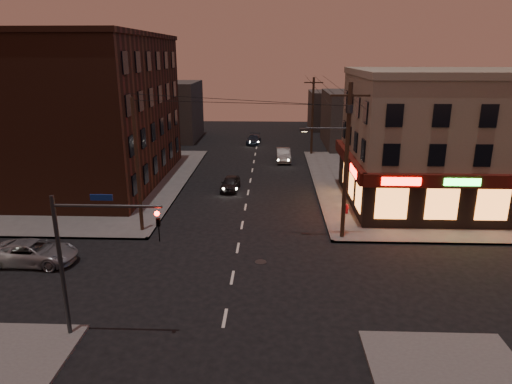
{
  "coord_description": "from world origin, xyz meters",
  "views": [
    {
      "loc": [
        2.15,
        -22.5,
        11.8
      ],
      "look_at": [
        1.09,
        5.7,
        3.2
      ],
      "focal_mm": 32.0,
      "sensor_mm": 36.0,
      "label": 1
    }
  ],
  "objects_px": {
    "suv_cross": "(33,252)",
    "fire_hydrant": "(347,208)",
    "sedan_mid": "(283,155)",
    "sedan_far": "(254,139)",
    "sedan_near": "(230,183)"
  },
  "relations": [
    {
      "from": "suv_cross",
      "to": "fire_hydrant",
      "type": "distance_m",
      "value": 21.53
    },
    {
      "from": "suv_cross",
      "to": "fire_hydrant",
      "type": "relative_size",
      "value": 6.78
    },
    {
      "from": "sedan_near",
      "to": "suv_cross",
      "type": "bearing_deg",
      "value": -119.06
    },
    {
      "from": "suv_cross",
      "to": "sedan_near",
      "type": "bearing_deg",
      "value": -31.3
    },
    {
      "from": "sedan_near",
      "to": "sedan_far",
      "type": "distance_m",
      "value": 21.94
    },
    {
      "from": "sedan_mid",
      "to": "sedan_far",
      "type": "bearing_deg",
      "value": 108.72
    },
    {
      "from": "sedan_mid",
      "to": "sedan_near",
      "type": "bearing_deg",
      "value": -114.98
    },
    {
      "from": "suv_cross",
      "to": "sedan_near",
      "type": "distance_m",
      "value": 18.41
    },
    {
      "from": "suv_cross",
      "to": "fire_hydrant",
      "type": "bearing_deg",
      "value": -63.16
    },
    {
      "from": "suv_cross",
      "to": "sedan_mid",
      "type": "xyz_separation_m",
      "value": [
        15.09,
        26.96,
        0.04
      ]
    },
    {
      "from": "sedan_near",
      "to": "sedan_far",
      "type": "relative_size",
      "value": 0.87
    },
    {
      "from": "suv_cross",
      "to": "sedan_mid",
      "type": "bearing_deg",
      "value": -27.26
    },
    {
      "from": "suv_cross",
      "to": "sedan_near",
      "type": "height_order",
      "value": "suv_cross"
    },
    {
      "from": "sedan_near",
      "to": "fire_hydrant",
      "type": "relative_size",
      "value": 4.98
    },
    {
      "from": "sedan_far",
      "to": "fire_hydrant",
      "type": "distance_m",
      "value": 29.44
    }
  ]
}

